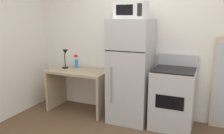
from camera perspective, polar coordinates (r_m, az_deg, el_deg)
The scene contains 7 objects.
wall_back_white at distance 4.00m, azimuth 9.92°, elevation 6.44°, with size 5.00×0.10×2.60m, color white.
desk at distance 4.28m, azimuth -8.01°, elevation -3.85°, with size 1.06×0.60×0.75m.
desk_lamp at distance 4.36m, azimuth -11.32°, elevation 2.74°, with size 0.14×0.12×0.35m.
spray_bottle at distance 4.38m, azimuth -8.67°, elevation 1.02°, with size 0.06×0.06×0.25m.
refrigerator at distance 3.78m, azimuth 4.59°, elevation -1.03°, with size 0.63×0.66×1.65m.
microwave at distance 3.66m, azimuth 4.74°, elevation 13.64°, with size 0.46×0.35×0.26m.
oven_range at distance 3.75m, azimuth 14.58°, elevation -7.26°, with size 0.63×0.61×1.10m.
Camera 1 is at (0.92, -2.17, 1.69)m, focal length 37.55 mm.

